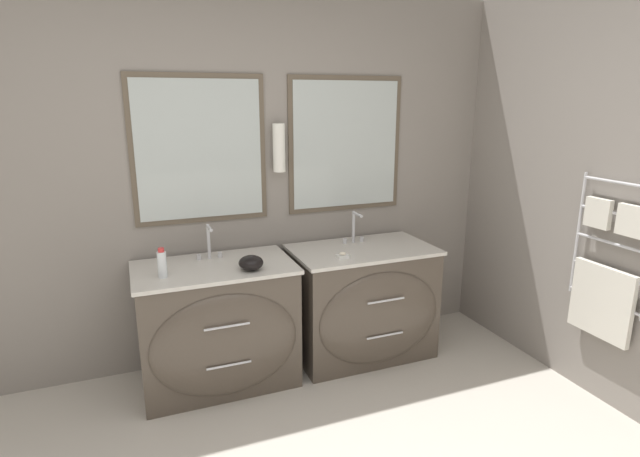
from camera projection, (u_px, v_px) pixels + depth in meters
name	position (u px, v px, depth m)	size (l,w,h in m)	color
wall_back	(224.00, 181.00, 3.46)	(5.76, 0.17, 2.60)	gray
wall_right	(581.00, 190.00, 3.22)	(0.13, 3.93, 2.60)	gray
vanity_left	(218.00, 326.00, 3.28)	(1.02, 0.68, 0.82)	#4C4238
vanity_right	(364.00, 303.00, 3.66)	(1.02, 0.68, 0.82)	#4C4238
faucet_left	(209.00, 242.00, 3.31)	(0.17, 0.15, 0.24)	silver
faucet_right	(355.00, 227.00, 3.69)	(0.17, 0.15, 0.24)	silver
toiletry_bottle	(162.00, 264.00, 2.98)	(0.06, 0.06, 0.18)	silver
amenity_bowl	(251.00, 263.00, 3.12)	(0.16, 0.16, 0.09)	black
soap_dish	(343.00, 256.00, 3.36)	(0.08, 0.06, 0.04)	white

